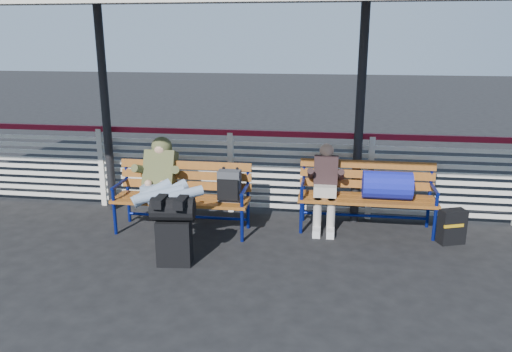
% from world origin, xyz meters
% --- Properties ---
extents(ground, '(60.00, 60.00, 0.00)m').
position_xyz_m(ground, '(0.00, 0.00, 0.00)').
color(ground, black).
rests_on(ground, ground).
extents(fence, '(12.08, 0.08, 1.24)m').
position_xyz_m(fence, '(0.00, 1.90, 0.66)').
color(fence, silver).
rests_on(fence, ground).
extents(luggage_stack, '(0.51, 0.32, 0.80)m').
position_xyz_m(luggage_stack, '(-0.29, 0.05, 0.44)').
color(luggage_stack, black).
rests_on(luggage_stack, ground).
extents(bench_left, '(1.80, 0.56, 0.92)m').
position_xyz_m(bench_left, '(-0.34, 1.09, 0.58)').
color(bench_left, '#A95D20').
rests_on(bench_left, ground).
extents(bench_right, '(1.80, 0.56, 0.92)m').
position_xyz_m(bench_right, '(2.07, 1.45, 0.61)').
color(bench_right, '#A95D20').
rests_on(bench_right, ground).
extents(traveler_man, '(0.94, 1.63, 0.77)m').
position_xyz_m(traveler_man, '(-0.64, 0.74, 0.70)').
color(traveler_man, '#8DA5BD').
rests_on(traveler_man, ground).
extents(companion_person, '(0.32, 0.66, 1.15)m').
position_xyz_m(companion_person, '(1.38, 1.45, 0.60)').
color(companion_person, '#B0AAA0').
rests_on(companion_person, ground).
extents(suitcase_side, '(0.36, 0.29, 0.44)m').
position_xyz_m(suitcase_side, '(2.98, 1.15, 0.22)').
color(suitcase_side, black).
rests_on(suitcase_side, ground).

